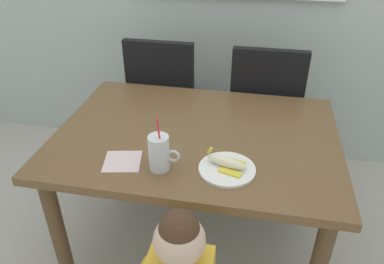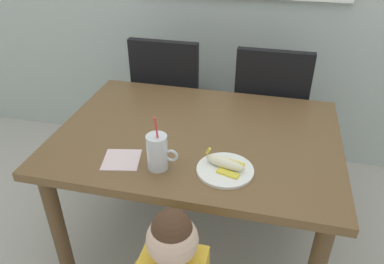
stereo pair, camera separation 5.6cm
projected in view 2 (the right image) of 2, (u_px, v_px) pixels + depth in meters
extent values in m
plane|color=#B7B2A8|center=(196.00, 240.00, 2.12)|extent=(24.00, 24.00, 0.00)
cube|color=brown|center=(197.00, 136.00, 1.75)|extent=(1.30, 0.94, 0.04)
cylinder|color=brown|center=(59.00, 230.00, 1.73)|extent=(0.07, 0.07, 0.68)
cylinder|color=brown|center=(123.00, 141.00, 2.37)|extent=(0.07, 0.07, 0.68)
cylinder|color=brown|center=(308.00, 166.00, 2.15)|extent=(0.07, 0.07, 0.68)
cube|color=black|center=(174.00, 104.00, 2.57)|extent=(0.44, 0.44, 0.06)
cube|color=black|center=(164.00, 80.00, 2.26)|extent=(0.42, 0.05, 0.48)
cylinder|color=black|center=(206.00, 124.00, 2.81)|extent=(0.04, 0.04, 0.42)
cylinder|color=black|center=(158.00, 118.00, 2.89)|extent=(0.04, 0.04, 0.42)
cylinder|color=black|center=(195.00, 152.00, 2.50)|extent=(0.04, 0.04, 0.42)
cylinder|color=black|center=(141.00, 144.00, 2.57)|extent=(0.04, 0.04, 0.42)
cube|color=black|center=(268.00, 116.00, 2.43)|extent=(0.44, 0.44, 0.06)
cube|color=black|center=(271.00, 91.00, 2.12)|extent=(0.42, 0.05, 0.48)
cylinder|color=black|center=(293.00, 135.00, 2.67)|extent=(0.04, 0.04, 0.42)
cylinder|color=black|center=(240.00, 129.00, 2.75)|extent=(0.04, 0.04, 0.42)
cylinder|color=black|center=(293.00, 166.00, 2.36)|extent=(0.04, 0.04, 0.42)
cylinder|color=black|center=(233.00, 158.00, 2.43)|extent=(0.04, 0.04, 0.42)
sphere|color=beige|center=(172.00, 240.00, 1.18)|extent=(0.17, 0.17, 0.17)
sphere|color=#472D1E|center=(172.00, 229.00, 1.16)|extent=(0.13, 0.13, 0.13)
cylinder|color=silver|center=(157.00, 152.00, 1.47)|extent=(0.08, 0.08, 0.15)
cylinder|color=#8C6647|center=(158.00, 158.00, 1.49)|extent=(0.07, 0.07, 0.08)
torus|color=silver|center=(171.00, 156.00, 1.46)|extent=(0.06, 0.01, 0.06)
cylinder|color=#E5333F|center=(158.00, 139.00, 1.43)|extent=(0.01, 0.05, 0.22)
cylinder|color=white|center=(225.00, 170.00, 1.49)|extent=(0.23, 0.23, 0.01)
ellipsoid|color=#F4EAC6|center=(225.00, 163.00, 1.48)|extent=(0.18, 0.09, 0.04)
cube|color=yellow|center=(228.00, 173.00, 1.45)|extent=(0.10, 0.06, 0.01)
cube|color=yellow|center=(233.00, 163.00, 1.51)|extent=(0.10, 0.06, 0.01)
cylinder|color=yellow|center=(208.00, 151.00, 1.49)|extent=(0.03, 0.02, 0.03)
cube|color=silver|center=(122.00, 160.00, 1.55)|extent=(0.18, 0.18, 0.00)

